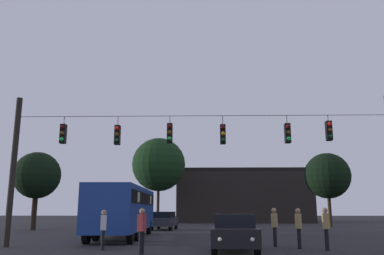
% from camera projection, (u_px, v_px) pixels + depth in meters
% --- Properties ---
extents(ground_plane, '(168.00, 168.00, 0.00)m').
position_uv_depth(ground_plane, '(202.00, 233.00, 29.38)').
color(ground_plane, black).
rests_on(ground_plane, ground).
extents(overhead_signal_span, '(18.42, 0.44, 7.15)m').
position_uv_depth(overhead_signal_span, '(200.00, 156.00, 18.63)').
color(overhead_signal_span, black).
rests_on(overhead_signal_span, ground).
extents(city_bus, '(2.73, 11.04, 3.00)m').
position_uv_depth(city_bus, '(124.00, 207.00, 23.99)').
color(city_bus, navy).
rests_on(city_bus, ground).
extents(car_near_right, '(2.07, 4.42, 1.52)m').
position_uv_depth(car_near_right, '(235.00, 232.00, 15.96)').
color(car_near_right, black).
rests_on(car_near_right, ground).
extents(car_far_left, '(2.22, 4.47, 1.52)m').
position_uv_depth(car_far_left, '(164.00, 220.00, 33.56)').
color(car_far_left, '#2D2D33').
rests_on(car_far_left, ground).
extents(pedestrian_crossing_left, '(0.31, 0.40, 1.68)m').
position_uv_depth(pedestrian_crossing_left, '(103.00, 227.00, 16.80)').
color(pedestrian_crossing_left, black).
rests_on(pedestrian_crossing_left, ground).
extents(pedestrian_crossing_center, '(0.28, 0.39, 1.79)m').
position_uv_depth(pedestrian_crossing_center, '(326.00, 226.00, 16.64)').
color(pedestrian_crossing_center, black).
rests_on(pedestrian_crossing_center, ground).
extents(pedestrian_crossing_right, '(0.36, 0.42, 1.75)m').
position_uv_depth(pedestrian_crossing_right, '(299.00, 225.00, 17.42)').
color(pedestrian_crossing_right, black).
rests_on(pedestrian_crossing_right, ground).
extents(pedestrian_near_bus, '(0.36, 0.42, 1.78)m').
position_uv_depth(pedestrian_near_bus, '(274.00, 224.00, 18.37)').
color(pedestrian_near_bus, black).
rests_on(pedestrian_near_bus, ground).
extents(pedestrian_trailing, '(0.33, 0.41, 1.75)m').
position_uv_depth(pedestrian_trailing, '(142.00, 228.00, 15.27)').
color(pedestrian_trailing, black).
rests_on(pedestrian_trailing, ground).
extents(corner_building, '(18.00, 13.92, 7.11)m').
position_uv_depth(corner_building, '(240.00, 197.00, 57.11)').
color(corner_building, black).
rests_on(corner_building, ground).
extents(tree_left_silhouette, '(6.24, 6.24, 10.00)m').
position_uv_depth(tree_left_silhouette, '(159.00, 165.00, 45.75)').
color(tree_left_silhouette, '#2D2116').
rests_on(tree_left_silhouette, ground).
extents(tree_behind_building, '(4.03, 4.03, 6.64)m').
position_uv_depth(tree_behind_building, '(37.00, 175.00, 33.84)').
color(tree_behind_building, black).
rests_on(tree_behind_building, ground).
extents(tree_right_far, '(4.73, 4.73, 7.53)m').
position_uv_depth(tree_right_far, '(327.00, 176.00, 40.64)').
color(tree_right_far, '#2D2116').
rests_on(tree_right_far, ground).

